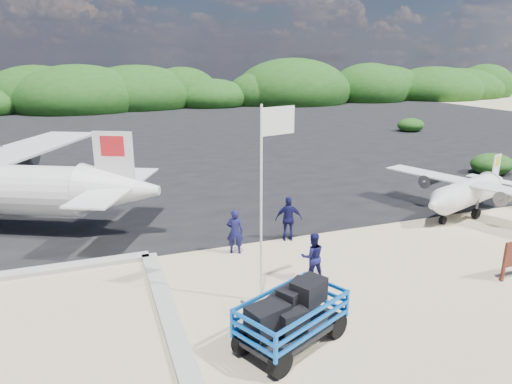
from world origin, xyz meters
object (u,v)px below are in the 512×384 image
flagpole (261,301)px  crew_b (313,257)px  baggage_cart (291,344)px  aircraft_small (41,145)px  crew_c (289,219)px  aircraft_large (341,130)px  crew_a (235,232)px

flagpole → crew_b: (1.95, 0.68, 0.76)m
baggage_cart → aircraft_small: aircraft_small is taller
crew_c → aircraft_large: bearing=-107.6°
flagpole → crew_b: size_ratio=3.60×
crew_b → crew_c: (0.60, 3.14, 0.09)m
baggage_cart → crew_a: bearing=61.6°
baggage_cart → crew_b: size_ratio=1.88×
crew_b → crew_c: bearing=-89.4°
crew_c → aircraft_large: (15.71, 23.11, -0.85)m
aircraft_large → crew_c: bearing=82.0°
crew_c → aircraft_large: aircraft_large is taller
aircraft_large → baggage_cart: bearing=84.0°
flagpole → crew_c: bearing=56.4°
crew_b → aircraft_large: (16.30, 26.25, -0.76)m
flagpole → aircraft_large: bearing=55.9°
flagpole → crew_b: 2.20m
crew_b → crew_c: size_ratio=0.90×
crew_c → aircraft_small: bearing=-50.5°
crew_b → aircraft_small: size_ratio=0.24×
baggage_cart → crew_a: 5.62m
baggage_cart → crew_b: crew_b is taller
baggage_cart → aircraft_large: (18.28, 29.09, 0.00)m
baggage_cart → aircraft_small: bearing=79.4°
flagpole → crew_b: bearing=19.3°
flagpole → aircraft_large: 32.53m
crew_c → aircraft_small: size_ratio=0.27×
crew_c → aircraft_large: 27.95m
baggage_cart → crew_b: bearing=30.2°
baggage_cart → crew_c: bearing=41.8°
baggage_cart → crew_a: size_ratio=1.79×
crew_b → aircraft_small: 29.31m
crew_a → aircraft_large: aircraft_large is taller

